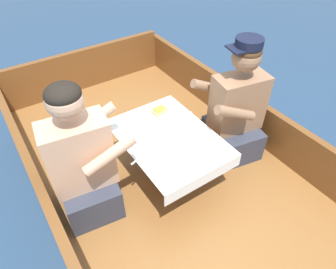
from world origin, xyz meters
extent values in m
plane|color=navy|center=(0.00, 0.00, 0.00)|extent=(60.00, 60.00, 0.00)
cube|color=brown|center=(0.00, 0.00, 0.17)|extent=(1.86, 3.12, 0.33)
cube|color=brown|center=(-0.90, 0.00, 0.52)|extent=(0.06, 3.12, 0.38)
cube|color=brown|center=(0.90, 0.00, 0.52)|extent=(0.06, 3.12, 0.38)
cube|color=brown|center=(0.00, 1.53, 0.55)|extent=(1.74, 0.06, 0.44)
cylinder|color=#B2B2B7|center=(0.00, -0.08, 0.53)|extent=(0.07, 0.07, 0.39)
cube|color=brown|center=(0.00, -0.08, 0.73)|extent=(0.59, 0.82, 0.02)
cube|color=white|center=(0.00, -0.08, 0.74)|extent=(0.62, 0.85, 0.00)
cube|color=white|center=(0.00, -0.50, 0.69)|extent=(0.62, 0.00, 0.10)
cube|color=white|center=(0.00, 0.34, 0.69)|extent=(0.62, 0.00, 0.10)
cube|color=#333847|center=(-0.61, 0.00, 0.46)|extent=(0.42, 0.48, 0.26)
cube|color=tan|center=(-0.61, 0.00, 0.84)|extent=(0.43, 0.27, 0.50)
sphere|color=tan|center=(-0.61, 0.00, 1.24)|extent=(0.21, 0.21, 0.21)
ellipsoid|color=black|center=(-0.61, 0.00, 1.29)|extent=(0.20, 0.20, 0.12)
cylinder|color=tan|center=(-0.44, 0.16, 0.93)|extent=(0.34, 0.11, 0.21)
cylinder|color=tan|center=(-0.49, -0.20, 0.93)|extent=(0.34, 0.11, 0.21)
cube|color=#333847|center=(0.61, -0.13, 0.46)|extent=(0.44, 0.50, 0.26)
cube|color=#936B4C|center=(0.61, -0.13, 0.82)|extent=(0.43, 0.29, 0.46)
sphere|color=#936B4C|center=(0.61, -0.13, 1.21)|extent=(0.21, 0.21, 0.21)
ellipsoid|color=#472D19|center=(0.61, -0.13, 1.25)|extent=(0.20, 0.20, 0.11)
cylinder|color=#936B4C|center=(0.43, -0.28, 0.90)|extent=(0.34, 0.13, 0.21)
cylinder|color=#936B4C|center=(0.50, 0.07, 0.90)|extent=(0.34, 0.13, 0.21)
cylinder|color=black|center=(0.61, -0.13, 1.32)|extent=(0.19, 0.19, 0.06)
cube|color=black|center=(0.52, -0.11, 1.29)|extent=(0.13, 0.16, 0.01)
cylinder|color=silver|center=(0.09, 0.18, 0.75)|extent=(0.21, 0.21, 0.01)
cylinder|color=silver|center=(-0.10, -0.12, 0.75)|extent=(0.16, 0.16, 0.01)
cube|color=tan|center=(0.09, 0.18, 0.77)|extent=(0.12, 0.09, 0.04)
cube|color=gold|center=(0.09, 0.18, 0.79)|extent=(0.09, 0.07, 0.01)
cylinder|color=silver|center=(0.14, -0.22, 0.76)|extent=(0.14, 0.14, 0.04)
cylinder|color=beige|center=(0.14, -0.22, 0.77)|extent=(0.11, 0.11, 0.02)
cylinder|color=silver|center=(-0.14, 0.13, 0.76)|extent=(0.14, 0.14, 0.04)
cylinder|color=beige|center=(-0.14, 0.13, 0.77)|extent=(0.12, 0.12, 0.02)
cylinder|color=silver|center=(0.01, -0.35, 0.76)|extent=(0.14, 0.14, 0.04)
cylinder|color=beige|center=(0.01, -0.35, 0.77)|extent=(0.12, 0.12, 0.02)
cylinder|color=silver|center=(-0.19, -0.33, 0.76)|extent=(0.13, 0.13, 0.04)
cylinder|color=beige|center=(-0.19, -0.33, 0.77)|extent=(0.11, 0.11, 0.02)
cylinder|color=silver|center=(0.07, -0.04, 0.78)|extent=(0.06, 0.06, 0.07)
torus|color=silver|center=(0.11, -0.04, 0.78)|extent=(0.04, 0.01, 0.04)
cylinder|color=#3D2314|center=(0.07, -0.04, 0.80)|extent=(0.05, 0.05, 0.01)
cylinder|color=silver|center=(0.22, -0.39, 0.77)|extent=(0.07, 0.07, 0.05)
torus|color=silver|center=(0.26, -0.39, 0.77)|extent=(0.04, 0.01, 0.04)
cylinder|color=#3D2314|center=(0.22, -0.39, 0.78)|extent=(0.06, 0.06, 0.01)
cylinder|color=silver|center=(0.22, 0.01, 0.77)|extent=(0.08, 0.08, 0.07)
torus|color=silver|center=(0.27, 0.01, 0.78)|extent=(0.04, 0.01, 0.04)
cylinder|color=#3D2314|center=(0.22, 0.01, 0.79)|extent=(0.07, 0.07, 0.01)
cylinder|color=silver|center=(-0.13, 0.01, 0.77)|extent=(0.06, 0.06, 0.05)
cylinder|color=beige|center=(-0.13, 0.01, 0.77)|extent=(0.07, 0.07, 0.03)
cube|color=silver|center=(-0.04, -0.21, 0.74)|extent=(0.05, 0.17, 0.00)
ellipsoid|color=silver|center=(-0.02, -0.15, 0.75)|extent=(0.04, 0.02, 0.01)
cube|color=silver|center=(-0.27, -0.15, 0.74)|extent=(0.17, 0.06, 0.00)
cube|color=silver|center=(0.04, -0.17, 0.74)|extent=(0.04, 0.17, 0.00)
ellipsoid|color=silver|center=(0.03, -0.10, 0.75)|extent=(0.04, 0.02, 0.01)
camera|label=1|loc=(-0.89, -1.40, 2.17)|focal=32.00mm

